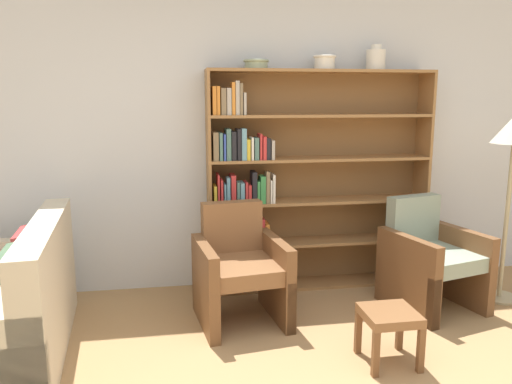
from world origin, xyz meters
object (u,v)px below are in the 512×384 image
at_px(bowl_cream, 256,63).
at_px(bookshelf, 297,182).
at_px(bowl_copper, 325,62).
at_px(armchair_leather, 239,269).
at_px(vase_tall, 376,59).
at_px(footstool, 389,321).
at_px(couch, 7,312).
at_px(armchair_cushioned, 430,258).

bearing_deg(bowl_cream, bookshelf, 2.44).
relative_size(bowl_copper, armchair_leather, 0.22).
relative_size(bowl_copper, vase_tall, 0.93).
distance_m(bookshelf, footstool, 1.60).
relative_size(bowl_copper, footstool, 0.55).
bearing_deg(couch, vase_tall, -77.48).
bearing_deg(vase_tall, bookshelf, 178.68).
height_order(bookshelf, armchair_leather, bookshelf).
bearing_deg(couch, bowl_copper, -74.36).
distance_m(vase_tall, footstool, 2.28).
distance_m(bowl_copper, armchair_cushioned, 1.87).
xyz_separation_m(bowl_copper, vase_tall, (0.46, 0.00, 0.03)).
distance_m(bowl_copper, footstool, 2.22).
xyz_separation_m(vase_tall, footstool, (-0.42, -1.42, -1.74)).
bearing_deg(bookshelf, armchair_leather, -134.01).
distance_m(couch, armchair_cushioned, 3.19).
bearing_deg(footstool, bookshelf, 100.51).
distance_m(bowl_cream, armchair_leather, 1.70).
height_order(couch, footstool, couch).
xyz_separation_m(armchair_leather, armchair_cushioned, (1.58, -0.00, 0.00)).
xyz_separation_m(bowl_cream, armchair_cushioned, (1.35, -0.61, -1.58)).
distance_m(bowl_cream, armchair_cushioned, 2.16).
bearing_deg(bookshelf, bowl_cream, -177.56).
bearing_deg(vase_tall, footstool, -106.43).
xyz_separation_m(armchair_cushioned, footstool, (-0.71, -0.81, -0.11)).
distance_m(bookshelf, bowl_cream, 1.09).
relative_size(bookshelf, armchair_cushioned, 2.24).
xyz_separation_m(bowl_copper, couch, (-2.42, -0.93, -1.69)).
height_order(bowl_copper, couch, bowl_copper).
bearing_deg(bowl_cream, vase_tall, 0.00).
height_order(bowl_cream, couch, bowl_cream).
height_order(bookshelf, vase_tall, vase_tall).
xyz_separation_m(couch, footstool, (2.46, -0.49, -0.03)).
xyz_separation_m(vase_tall, armchair_leather, (-1.28, -0.61, -1.63)).
bearing_deg(bowl_cream, footstool, -65.84).
bearing_deg(bowl_cream, armchair_leather, -110.81).
height_order(bowl_cream, armchair_leather, bowl_cream).
bearing_deg(armchair_leather, bookshelf, -141.69).
relative_size(bookshelf, footstool, 5.53).
bearing_deg(bookshelf, vase_tall, -1.32).
height_order(bowl_cream, vase_tall, vase_tall).
height_order(vase_tall, couch, vase_tall).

